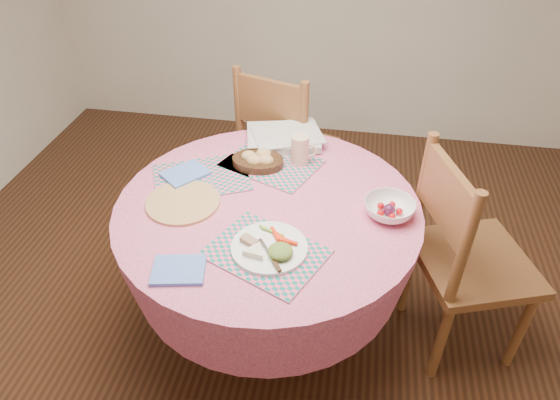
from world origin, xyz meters
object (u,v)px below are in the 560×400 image
(dinner_plate, at_px, (271,247))
(chair_back, at_px, (283,146))
(bread_bowl, at_px, (258,160))
(wicker_trivet, at_px, (183,202))
(fruit_bowl, at_px, (389,209))
(latte_mug, at_px, (301,150))
(chair_right, at_px, (463,255))
(dining_table, at_px, (268,240))

(dinner_plate, bearing_deg, chair_back, 97.26)
(bread_bowl, bearing_deg, chair_back, 87.81)
(wicker_trivet, bearing_deg, fruit_bowl, 4.67)
(bread_bowl, relative_size, latte_mug, 1.73)
(dinner_plate, height_order, latte_mug, latte_mug)
(chair_right, relative_size, dinner_plate, 3.67)
(wicker_trivet, height_order, bread_bowl, bread_bowl)
(chair_right, xyz_separation_m, fruit_bowl, (-0.34, -0.06, 0.25))
(dining_table, height_order, bread_bowl, bread_bowl)
(chair_right, height_order, latte_mug, chair_right)
(dining_table, bearing_deg, chair_back, 95.21)
(chair_back, relative_size, wicker_trivet, 3.36)
(dining_table, xyz_separation_m, chair_right, (0.82, 0.07, -0.02))
(wicker_trivet, xyz_separation_m, latte_mug, (0.43, 0.37, 0.07))
(chair_right, distance_m, bread_bowl, 0.97)
(dining_table, height_order, fruit_bowl, fruit_bowl)
(chair_right, relative_size, latte_mug, 7.69)
(chair_right, xyz_separation_m, wicker_trivet, (-1.16, -0.12, 0.22))
(dinner_plate, distance_m, latte_mug, 0.59)
(bread_bowl, bearing_deg, dinner_plate, -73.36)
(chair_back, height_order, fruit_bowl, chair_back)
(chair_right, height_order, fruit_bowl, chair_right)
(chair_right, bearing_deg, chair_back, 30.85)
(chair_back, bearing_deg, chair_right, 158.66)
(bread_bowl, distance_m, fruit_bowl, 0.63)
(dinner_plate, bearing_deg, latte_mug, 87.86)
(chair_back, distance_m, dinner_plate, 1.13)
(bread_bowl, distance_m, latte_mug, 0.19)
(chair_back, height_order, latte_mug, chair_back)
(chair_back, xyz_separation_m, latte_mug, (0.16, -0.50, 0.30))
(chair_back, xyz_separation_m, wicker_trivet, (-0.27, -0.87, 0.23))
(dining_table, distance_m, chair_right, 0.82)
(fruit_bowl, bearing_deg, wicker_trivet, -175.33)
(dinner_plate, bearing_deg, fruit_bowl, 34.34)
(chair_back, xyz_separation_m, bread_bowl, (-0.02, -0.55, 0.26))
(dining_table, bearing_deg, wicker_trivet, -171.63)
(dining_table, bearing_deg, bread_bowl, 109.73)
(chair_right, height_order, wicker_trivet, chair_right)
(wicker_trivet, distance_m, fruit_bowl, 0.82)
(wicker_trivet, bearing_deg, dinner_plate, -28.27)
(wicker_trivet, height_order, latte_mug, latte_mug)
(dinner_plate, distance_m, fruit_bowl, 0.50)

